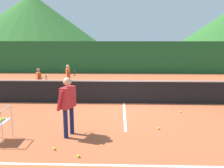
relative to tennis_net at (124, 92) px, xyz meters
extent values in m
plane|color=#B25633|center=(0.00, 0.00, -0.50)|extent=(120.00, 120.00, 0.00)
cube|color=white|center=(0.00, -4.99, -0.50)|extent=(11.53, 0.08, 0.01)
cube|color=white|center=(0.00, 4.86, -0.50)|extent=(11.53, 0.08, 0.01)
cube|color=white|center=(0.00, 0.00, -0.50)|extent=(0.08, 6.24, 0.01)
cube|color=black|center=(0.00, 0.00, -0.04)|extent=(11.94, 0.02, 0.92)
cube|color=white|center=(0.00, 0.00, 0.45)|extent=(11.94, 0.03, 0.06)
cylinder|color=#191E4C|center=(-1.64, -3.58, -0.09)|extent=(0.12, 0.12, 0.82)
cylinder|color=#191E4C|center=(-1.53, -3.29, -0.09)|extent=(0.12, 0.12, 0.82)
cube|color=#B2262D|center=(-1.58, -3.43, 0.60)|extent=(0.38, 0.53, 0.57)
sphere|color=#DBAD84|center=(-1.58, -3.43, 1.04)|extent=(0.23, 0.23, 0.23)
cylinder|color=#B2262D|center=(-1.75, -3.67, 0.57)|extent=(0.24, 0.16, 0.56)
cylinder|color=#B2262D|center=(-1.53, -3.16, 0.56)|extent=(0.19, 0.14, 0.56)
torus|color=#262628|center=(-1.77, -3.07, 0.52)|extent=(0.12, 0.28, 0.29)
cylinder|color=black|center=(-1.54, -3.15, 0.52)|extent=(0.22, 0.10, 0.03)
cylinder|color=black|center=(-4.11, 1.61, -0.19)|extent=(0.09, 0.09, 0.62)
cylinder|color=black|center=(-3.99, 1.40, -0.19)|extent=(0.09, 0.09, 0.62)
cube|color=#E55926|center=(-4.05, 1.51, 0.34)|extent=(0.33, 0.41, 0.43)
sphere|color=#996B4C|center=(-4.05, 1.51, 0.67)|extent=(0.17, 0.17, 0.17)
cylinder|color=#E55926|center=(-4.11, 1.72, 0.31)|extent=(0.18, 0.14, 0.42)
cylinder|color=#E55926|center=(-3.91, 1.34, 0.31)|extent=(0.14, 0.12, 0.43)
torus|color=#262628|center=(-3.68, 1.47, 0.32)|extent=(0.16, 0.26, 0.29)
cylinder|color=black|center=(-3.89, 1.35, 0.32)|extent=(0.20, 0.13, 0.03)
cylinder|color=navy|center=(-2.99, 3.04, -0.18)|extent=(0.09, 0.09, 0.63)
cylinder|color=navy|center=(-2.90, 2.82, -0.18)|extent=(0.09, 0.09, 0.63)
cube|color=#E55926|center=(-2.95, 2.93, 0.35)|extent=(0.30, 0.41, 0.44)
sphere|color=#DBAD84|center=(-2.95, 2.93, 0.69)|extent=(0.17, 0.17, 0.17)
cylinder|color=#E55926|center=(-2.98, 3.15, 0.33)|extent=(0.18, 0.13, 0.43)
cylinder|color=#E55926|center=(-2.84, 2.74, 0.32)|extent=(0.15, 0.11, 0.43)
torus|color=#262628|center=(-2.59, 2.84, 0.33)|extent=(0.13, 0.28, 0.29)
cylinder|color=black|center=(-2.82, 2.75, 0.33)|extent=(0.21, 0.11, 0.03)
cylinder|color=#B7B7BC|center=(-3.11, -3.58, -0.05)|extent=(0.02, 0.02, 0.89)
cylinder|color=#B7B7BC|center=(-3.11, -4.14, -0.05)|extent=(0.02, 0.02, 0.89)
cube|color=#B7B7BC|center=(-3.39, -3.58, 0.39)|extent=(0.56, 0.02, 0.02)
cube|color=#B7B7BC|center=(-3.11, -3.86, 0.39)|extent=(0.02, 0.56, 0.02)
sphere|color=yellow|center=(-3.32, -3.80, 0.08)|extent=(0.07, 0.07, 0.07)
sphere|color=yellow|center=(-3.32, -3.73, 0.08)|extent=(0.07, 0.07, 0.07)
sphere|color=yellow|center=(-3.26, -3.92, 0.08)|extent=(0.07, 0.07, 0.07)
sphere|color=yellow|center=(-3.26, -3.86, 0.08)|extent=(0.07, 0.07, 0.07)
sphere|color=yellow|center=(-3.26, -3.79, 0.08)|extent=(0.07, 0.07, 0.07)
sphere|color=yellow|center=(-3.25, -3.73, 0.08)|extent=(0.07, 0.07, 0.07)
sphere|color=yellow|center=(0.99, -2.88, -0.47)|extent=(0.07, 0.07, 0.07)
sphere|color=yellow|center=(-1.12, -4.67, -0.47)|extent=(0.07, 0.07, 0.07)
sphere|color=yellow|center=(2.04, -1.21, -0.47)|extent=(0.07, 0.07, 0.07)
sphere|color=yellow|center=(-1.77, -4.31, -0.47)|extent=(0.07, 0.07, 0.07)
cube|color=#1E5B2D|center=(0.00, 8.62, 0.71)|extent=(25.37, 0.08, 2.42)
cone|color=#2D6628|center=(-29.19, 71.98, 7.90)|extent=(46.39, 46.39, 16.80)
camera|label=1|loc=(-0.18, -9.72, 2.20)|focal=38.62mm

